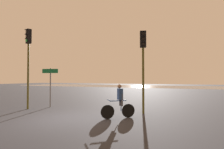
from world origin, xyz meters
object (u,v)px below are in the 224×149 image
traffic_light_near_right (143,56)px  cyclist (119,101)px  traffic_light_near_left (28,54)px  direction_sign_post (50,82)px

traffic_light_near_right → cyclist: size_ratio=2.78×
traffic_light_near_left → cyclist: 6.70m
traffic_light_near_left → direction_sign_post: bearing=-104.8°
traffic_light_near_right → direction_sign_post: traffic_light_near_right is taller
direction_sign_post → cyclist: direction_sign_post is taller
traffic_light_near_right → cyclist: traffic_light_near_right is taller
traffic_light_near_right → traffic_light_near_left: 7.11m
traffic_light_near_right → direction_sign_post: (-6.24, -0.23, -1.43)m
direction_sign_post → traffic_light_near_left: bearing=42.0°
traffic_light_near_right → traffic_light_near_left: (-6.97, -1.38, 0.32)m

